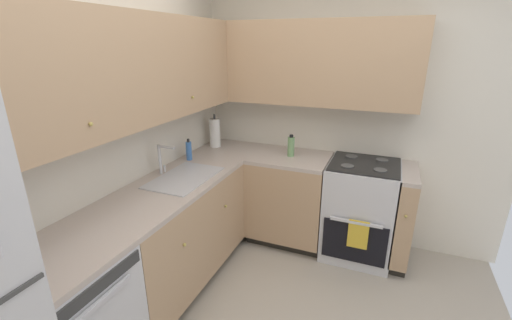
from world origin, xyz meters
TOP-DOWN VIEW (x-y plane):
  - wall_back at (0.00, 1.44)m, footprint 3.53×0.05m
  - wall_right at (1.74, 0.00)m, footprint 0.05×2.94m
  - lower_cabinets_back at (0.41, 1.12)m, footprint 1.42×0.62m
  - countertop_back at (0.40, 1.12)m, footprint 2.62×0.60m
  - lower_cabinets_right at (1.42, 0.27)m, footprint 0.62×1.50m
  - countertop_right at (1.42, 0.27)m, footprint 0.60×1.50m
  - oven_range at (1.43, -0.24)m, footprint 0.68×0.62m
  - upper_cabinets_back at (0.24, 1.26)m, footprint 2.30×0.34m
  - upper_cabinets_right at (1.56, 0.40)m, footprint 0.32×2.03m
  - sink at (0.56, 1.09)m, footprint 0.64×0.40m
  - faucet at (0.56, 1.30)m, footprint 0.07×0.16m
  - soap_bottle at (0.96, 1.30)m, footprint 0.05×0.05m
  - paper_towel_roll at (1.42, 1.28)m, footprint 0.11×0.11m
  - oil_bottle at (1.42, 0.45)m, footprint 0.07×0.07m

SIDE VIEW (x-z plane):
  - lower_cabinets_right at x=1.42m, z-range 0.00..0.88m
  - lower_cabinets_back at x=0.41m, z-range 0.00..0.88m
  - oven_range at x=1.43m, z-range -0.07..0.99m
  - sink at x=0.56m, z-range 0.82..0.92m
  - countertop_right at x=1.42m, z-range 0.87..0.91m
  - countertop_back at x=0.40m, z-range 0.87..0.91m
  - soap_bottle at x=0.96m, z-range 0.90..1.10m
  - oil_bottle at x=1.42m, z-range 0.90..1.11m
  - faucet at x=0.56m, z-range 0.93..1.18m
  - paper_towel_roll at x=1.42m, z-range 0.88..1.23m
  - wall_back at x=0.00m, z-range 0.00..2.70m
  - wall_right at x=1.74m, z-range 0.00..2.70m
  - upper_cabinets_back at x=0.24m, z-range 1.40..2.14m
  - upper_cabinets_right at x=1.56m, z-range 1.40..2.14m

